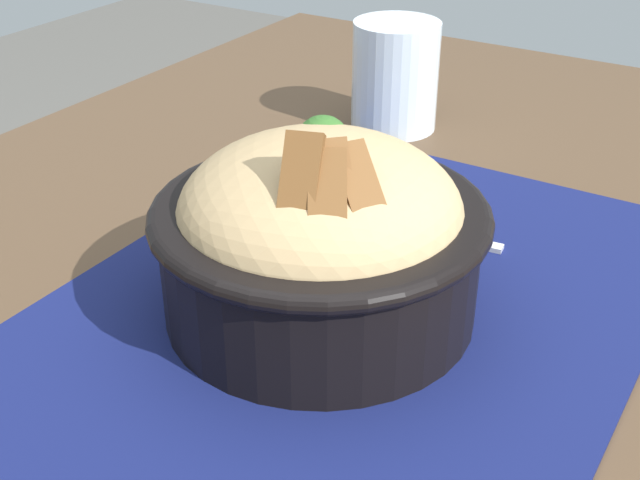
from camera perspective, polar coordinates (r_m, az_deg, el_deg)
The scene contains 5 objects.
table at distance 0.57m, azimuth 3.95°, elevation -10.42°, with size 1.16×0.87×0.78m.
placemat at distance 0.53m, azimuth 2.08°, elevation -4.59°, with size 0.48×0.34×0.00m, color #11194C.
bowl at distance 0.50m, azimuth 0.00°, elevation 0.43°, with size 0.21×0.21×0.13m.
fork at distance 0.61m, azimuth 6.20°, elevation 0.75°, with size 0.03×0.12×0.00m.
drinking_glass at distance 0.79m, azimuth 5.12°, elevation 10.64°, with size 0.08×0.08×0.10m.
Camera 1 is at (-0.39, -0.20, 1.08)m, focal length 46.96 mm.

